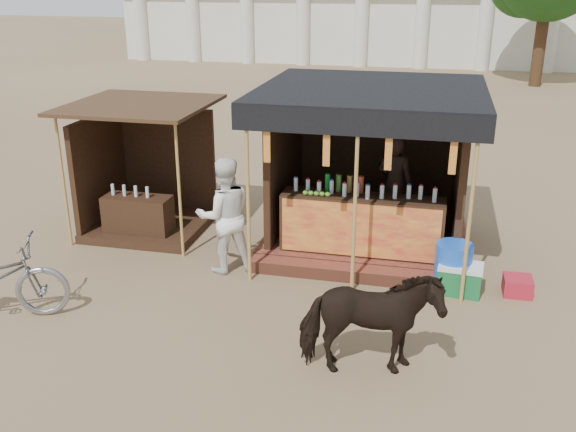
{
  "coord_description": "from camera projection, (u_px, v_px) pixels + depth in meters",
  "views": [
    {
      "loc": [
        2.03,
        -7.1,
        4.49
      ],
      "look_at": [
        0.0,
        1.6,
        1.1
      ],
      "focal_mm": 40.0,
      "sensor_mm": 36.0,
      "label": 1
    }
  ],
  "objects": [
    {
      "name": "main_stall",
      "position": [
        370.0,
        189.0,
        10.96
      ],
      "size": [
        3.6,
        3.61,
        2.78
      ],
      "color": "brown",
      "rests_on": "ground"
    },
    {
      "name": "ground",
      "position": [
        261.0,
        335.0,
        8.49
      ],
      "size": [
        120.0,
        120.0,
        0.0
      ],
      "primitive_type": "plane",
      "color": "#846B4C",
      "rests_on": "ground"
    },
    {
      "name": "blue_barrel",
      "position": [
        453.0,
        266.0,
        9.66
      ],
      "size": [
        0.73,
        0.73,
        0.72
      ],
      "primitive_type": "cylinder",
      "rotation": [
        0.0,
        0.0,
        0.4
      ],
      "color": "blue",
      "rests_on": "ground"
    },
    {
      "name": "bystander",
      "position": [
        225.0,
        215.0,
        10.05
      ],
      "size": [
        1.13,
        1.06,
        1.86
      ],
      "primitive_type": "imported",
      "rotation": [
        0.0,
        0.0,
        3.64
      ],
      "color": "white",
      "rests_on": "ground"
    },
    {
      "name": "secondary_stall",
      "position": [
        141.0,
        184.0,
        11.8
      ],
      "size": [
        2.4,
        2.4,
        2.38
      ],
      "color": "#3A2115",
      "rests_on": "ground"
    },
    {
      "name": "cow",
      "position": [
        369.0,
        323.0,
        7.44
      ],
      "size": [
        1.74,
        1.08,
        1.37
      ],
      "primitive_type": "imported",
      "rotation": [
        0.0,
        0.0,
        1.8
      ],
      "color": "black",
      "rests_on": "ground"
    },
    {
      "name": "red_crate",
      "position": [
        517.0,
        286.0,
        9.53
      ],
      "size": [
        0.42,
        0.41,
        0.27
      ],
      "primitive_type": "cube",
      "rotation": [
        0.0,
        0.0,
        0.01
      ],
      "color": "#A81C2B",
      "rests_on": "ground"
    },
    {
      "name": "cooler",
      "position": [
        460.0,
        278.0,
        9.54
      ],
      "size": [
        0.68,
        0.5,
        0.46
      ],
      "color": "#176934",
      "rests_on": "ground"
    }
  ]
}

